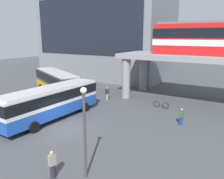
% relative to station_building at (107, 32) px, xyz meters
% --- Properties ---
extents(ground_plane, '(120.00, 120.00, 0.00)m').
position_rel_station_building_xyz_m(ground_plane, '(11.80, -15.55, -8.80)').
color(ground_plane, '#47494F').
extents(station_building, '(24.43, 13.95, 17.59)m').
position_rel_station_building_xyz_m(station_building, '(0.00, 0.00, 0.00)').
color(station_building, slate).
rests_on(station_building, ground_plane).
extents(bus_main, '(3.08, 11.13, 3.22)m').
position_rel_station_building_xyz_m(bus_main, '(9.24, -24.37, -6.81)').
color(bus_main, '#1E4CB2').
rests_on(bus_main, ground_plane).
extents(bus_secondary, '(11.05, 7.09, 3.22)m').
position_rel_station_building_xyz_m(bus_secondary, '(2.74, -17.10, -6.81)').
color(bus_secondary, orange).
rests_on(bus_secondary, ground_plane).
extents(bicycle_green, '(1.79, 0.09, 1.04)m').
position_rel_station_building_xyz_m(bicycle_green, '(17.16, -15.24, -8.44)').
color(bicycle_green, black).
rests_on(bicycle_green, ground_plane).
extents(pedestrian_by_bike_rack, '(0.45, 0.34, 1.58)m').
position_rel_station_building_xyz_m(pedestrian_by_bike_rack, '(20.51, -19.21, -8.06)').
color(pedestrian_by_bike_rack, navy).
rests_on(pedestrian_by_bike_rack, ground_plane).
extents(pedestrian_waiting_near_stop, '(0.33, 0.44, 1.71)m').
position_rel_station_building_xyz_m(pedestrian_waiting_near_stop, '(16.38, -31.23, -7.99)').
color(pedestrian_waiting_near_stop, '#26262D').
rests_on(pedestrian_waiting_near_stop, ground_plane).
extents(pedestrian_near_building, '(0.45, 0.47, 1.61)m').
position_rel_station_building_xyz_m(pedestrian_near_building, '(10.11, -15.63, -8.04)').
color(pedestrian_near_building, gray).
rests_on(pedestrian_near_building, ground_plane).
extents(lamp_post, '(0.36, 0.36, 5.39)m').
position_rel_station_building_xyz_m(lamp_post, '(17.95, -30.17, -5.56)').
color(lamp_post, '#3F3F44').
rests_on(lamp_post, ground_plane).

